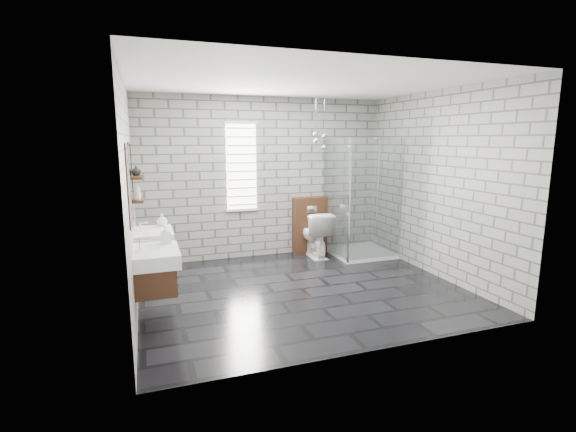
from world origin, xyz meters
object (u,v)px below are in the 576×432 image
vanity_left (152,258)px  shower_enclosure (359,228)px  cistern_panel (310,225)px  toilet (315,234)px  vanity_right (150,238)px

vanity_left → shower_enclosure: (3.41, 1.70, -0.25)m
cistern_panel → toilet: bearing=-90.0°
vanity_right → toilet: bearing=19.7°
vanity_left → cistern_panel: 3.51m
shower_enclosure → vanity_left: bearing=-153.5°
shower_enclosure → cistern_panel: bearing=143.6°
vanity_left → shower_enclosure: size_ratio=0.77×
vanity_left → toilet: (2.71, 1.96, -0.36)m
cistern_panel → toilet: cistern_panel is taller
vanity_right → toilet: size_ratio=2.00×
vanity_right → toilet: vanity_right is taller
vanity_left → cistern_panel: (2.71, 2.21, -0.26)m
vanity_left → cistern_panel: vanity_left is taller
vanity_right → cistern_panel: size_ratio=1.57×
shower_enclosure → toilet: shower_enclosure is taller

